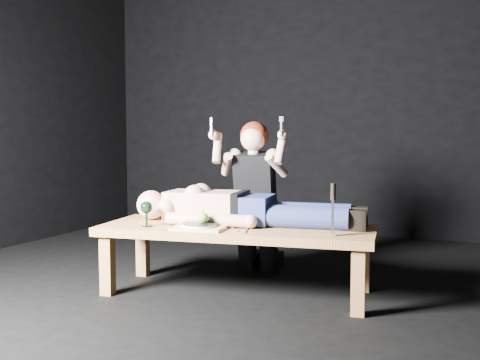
{
  "coord_description": "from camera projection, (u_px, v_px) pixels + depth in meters",
  "views": [
    {
      "loc": [
        1.58,
        -3.45,
        1.05
      ],
      "look_at": [
        0.1,
        0.01,
        0.75
      ],
      "focal_mm": 42.81,
      "sensor_mm": 36.0,
      "label": 1
    }
  ],
  "objects": [
    {
      "name": "spoon_flat",
      "position": [
        234.0,
        229.0,
        3.62
      ],
      "size": [
        0.13,
        0.16,
        0.01
      ],
      "primitive_type": "cube",
      "rotation": [
        0.0,
        0.0,
        0.68
      ],
      "color": "#B2B2B7",
      "rests_on": "table"
    },
    {
      "name": "table",
      "position": [
        237.0,
        260.0,
        3.78
      ],
      "size": [
        1.86,
        0.91,
        0.45
      ],
      "primitive_type": "cube",
      "rotation": [
        0.0,
        0.0,
        0.13
      ],
      "color": "#A87C3F",
      "rests_on": "ground"
    },
    {
      "name": "apple",
      "position": [
        203.0,
        218.0,
        3.63
      ],
      "size": [
        0.07,
        0.07,
        0.07
      ],
      "primitive_type": "sphere",
      "color": "#66AB29",
      "rests_on": "plate"
    },
    {
      "name": "goblet",
      "position": [
        146.0,
        214.0,
        3.73
      ],
      "size": [
        0.09,
        0.09,
        0.17
      ],
      "primitive_type": null,
      "rotation": [
        0.0,
        0.0,
        0.13
      ],
      "color": "black",
      "rests_on": "table"
    },
    {
      "name": "lying_man",
      "position": [
        249.0,
        205.0,
        3.83
      ],
      "size": [
        1.83,
        0.77,
        0.26
      ],
      "primitive_type": null,
      "rotation": [
        0.0,
        0.0,
        0.13
      ],
      "color": "#E1A98B",
      "rests_on": "table"
    },
    {
      "name": "serving_tray",
      "position": [
        199.0,
        228.0,
        3.63
      ],
      "size": [
        0.36,
        0.28,
        0.02
      ],
      "primitive_type": "cube",
      "rotation": [
        0.0,
        0.0,
        0.13
      ],
      "color": "tan",
      "rests_on": "table"
    },
    {
      "name": "knife_flat",
      "position": [
        246.0,
        230.0,
        3.57
      ],
      "size": [
        0.07,
        0.19,
        0.01
      ],
      "primitive_type": "cube",
      "rotation": [
        0.0,
        0.0,
        0.31
      ],
      "color": "#B2B2B7",
      "rests_on": "table"
    },
    {
      "name": "plate",
      "position": [
        199.0,
        225.0,
        3.63
      ],
      "size": [
        0.25,
        0.25,
        0.02
      ],
      "primitive_type": "cylinder",
      "rotation": [
        0.0,
        0.0,
        0.13
      ],
      "color": "white",
      "rests_on": "serving_tray"
    },
    {
      "name": "carving_knife",
      "position": [
        333.0,
        210.0,
        3.38
      ],
      "size": [
        0.05,
        0.05,
        0.31
      ],
      "primitive_type": null,
      "rotation": [
        0.0,
        0.0,
        0.13
      ],
      "color": "#B2B2B7",
      "rests_on": "table"
    },
    {
      "name": "back_wall",
      "position": [
        324.0,
        92.0,
        6.04
      ],
      "size": [
        5.0,
        0.0,
        5.0
      ],
      "primitive_type": "plane",
      "rotation": [
        1.57,
        0.0,
        0.0
      ],
      "color": "black",
      "rests_on": "ground"
    },
    {
      "name": "ground",
      "position": [
        226.0,
        290.0,
        3.87
      ],
      "size": [
        5.0,
        5.0,
        0.0
      ],
      "primitive_type": "plane",
      "color": "black",
      "rests_on": "ground"
    },
    {
      "name": "kneeling_woman",
      "position": [
        257.0,
        195.0,
        4.35
      ],
      "size": [
        0.7,
        0.76,
        1.18
      ],
      "primitive_type": null,
      "rotation": [
        0.0,
        0.0,
        0.1
      ],
      "color": "black",
      "rests_on": "ground"
    },
    {
      "name": "fork_flat",
      "position": [
        168.0,
        228.0,
        3.66
      ],
      "size": [
        0.06,
        0.19,
        0.01
      ],
      "primitive_type": "cube",
      "rotation": [
        0.0,
        0.0,
        0.25
      ],
      "color": "#B2B2B7",
      "rests_on": "table"
    }
  ]
}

